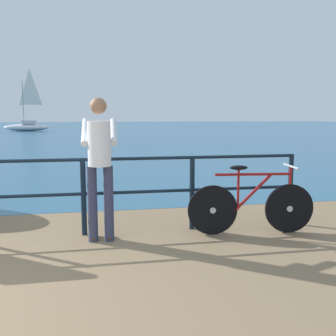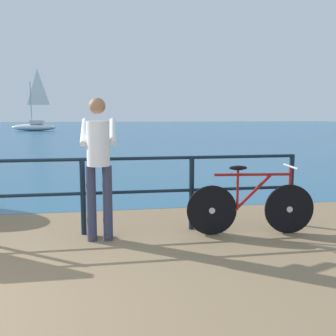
# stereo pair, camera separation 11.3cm
# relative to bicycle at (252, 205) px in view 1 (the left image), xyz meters

# --- Properties ---
(ground_plane) EXTENTS (120.00, 120.00, 0.10)m
(ground_plane) POSITION_rel_bicycle_xyz_m (-3.65, 18.19, -0.44)
(ground_plane) COLOR #846B4C
(sea_surface) EXTENTS (120.00, 90.00, 0.01)m
(sea_surface) POSITION_rel_bicycle_xyz_m (-3.65, 46.60, -0.39)
(sea_surface) COLOR #285B7F
(sea_surface) RESTS_ON ground_plane
(bicycle) EXTENTS (1.70, 0.48, 0.92)m
(bicycle) POSITION_rel_bicycle_xyz_m (0.00, 0.00, 0.00)
(bicycle) COLOR black
(bicycle) RESTS_ON ground_plane
(person_at_railing) EXTENTS (0.46, 0.64, 1.78)m
(person_at_railing) POSITION_rel_bicycle_xyz_m (-1.97, 0.07, 0.60)
(person_at_railing) COLOR #333851
(person_at_railing) RESTS_ON ground_plane
(sailboat) EXTENTS (4.54, 1.92, 6.16)m
(sailboat) POSITION_rel_bicycle_xyz_m (-8.67, 36.23, 0.32)
(sailboat) COLOR white
(sailboat) RESTS_ON sea_surface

